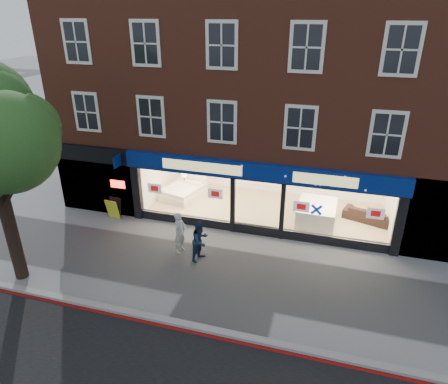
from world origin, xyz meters
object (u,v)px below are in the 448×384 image
at_px(display_bed, 184,191).
at_px(pedestrian_blue, 200,241).
at_px(pedestrian_grey, 180,233).
at_px(sofa, 368,214).
at_px(a_board, 114,208).
at_px(mattress_stack, 317,212).

xyz_separation_m(display_bed, pedestrian_blue, (2.60, -4.86, 0.40)).
bearing_deg(pedestrian_blue, pedestrian_grey, 92.40).
distance_m(sofa, pedestrian_grey, 8.53).
bearing_deg(display_bed, a_board, -114.23).
relative_size(mattress_stack, pedestrian_blue, 1.30).
bearing_deg(pedestrian_blue, display_bed, 46.80).
distance_m(mattress_stack, pedestrian_grey, 6.33).
bearing_deg(mattress_stack, display_bed, 174.02).
distance_m(display_bed, pedestrian_blue, 5.53).
distance_m(a_board, pedestrian_grey, 4.36).
bearing_deg(pedestrian_grey, a_board, 78.83).
distance_m(sofa, a_board, 11.52).
relative_size(display_bed, sofa, 1.12).
bearing_deg(sofa, pedestrian_grey, 50.10).
bearing_deg(a_board, pedestrian_blue, -16.85).
xyz_separation_m(pedestrian_grey, pedestrian_blue, (0.94, -0.28, -0.04)).
relative_size(a_board, pedestrian_blue, 0.60).
relative_size(sofa, a_board, 2.18).
distance_m(display_bed, pedestrian_grey, 4.90).
xyz_separation_m(mattress_stack, pedestrian_blue, (-4.04, -4.17, 0.30)).
relative_size(mattress_stack, sofa, 1.00).
bearing_deg(sofa, display_bed, 17.59).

